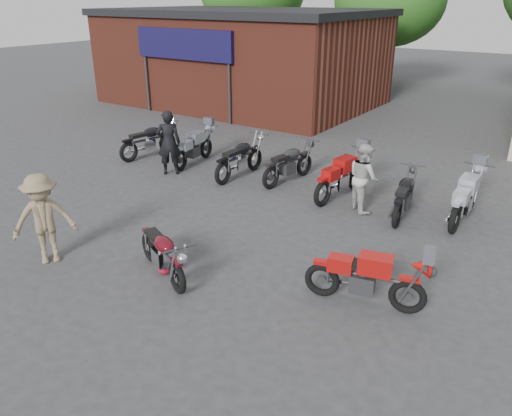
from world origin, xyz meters
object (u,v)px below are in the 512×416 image
Objects in this scene: vintage_motorcycle at (162,251)px; row_bike_6 at (466,195)px; person_tan at (44,219)px; person_dark at (169,143)px; helmet at (165,267)px; row_bike_0 at (149,139)px; row_bike_5 at (404,193)px; row_bike_4 at (342,174)px; row_bike_1 at (194,145)px; sportbike at (367,275)px; row_bike_3 at (289,162)px; row_bike_2 at (240,156)px; person_light at (363,177)px.

vintage_motorcycle is 6.99m from row_bike_6.
person_dark is at bearing 51.48° from person_tan.
person_tan is 0.84× the size of row_bike_6.
person_dark is at bearing 132.29° from helmet.
row_bike_0 reaches higher than row_bike_5.
person_dark reaches higher than row_bike_4.
sportbike is at bearing -128.06° from row_bike_1.
row_bike_5 is at bearing 112.01° from row_bike_6.
person_tan is (-5.72, -2.10, 0.33)m from sportbike.
vintage_motorcycle is at bearing -164.54° from row_bike_3.
row_bike_0 is at bearing -68.39° from person_dark.
person_tan reaches higher than row_bike_6.
row_bike_2 is (-5.57, 4.05, 0.04)m from sportbike.
row_bike_6 is at bearing 54.80° from helmet.
row_bike_3 is 0.94× the size of row_bike_4.
row_bike_6 reaches higher than row_bike_4.
person_dark is 0.89× the size of row_bike_2.
vintage_motorcycle is 7.70m from row_bike_0.
sportbike is 1.09× the size of person_tan.
row_bike_0 reaches higher than row_bike_1.
helmet is 5.72m from row_bike_3.
sportbike is 4.15m from person_light.
row_bike_5 is 0.91× the size of row_bike_6.
person_dark is at bearing 144.30° from sportbike.
row_bike_1 is at bearing 102.71° from row_bike_3.
row_bike_6 is at bearing -122.29° from person_light.
row_bike_3 reaches higher than sportbike.
vintage_motorcycle is 0.87× the size of row_bike_4.
row_bike_5 is at bearing -90.55° from row_bike_4.
row_bike_2 is at bearing 135.43° from vintage_motorcycle.
person_dark is at bearing 121.38° from row_bike_3.
sportbike is 1.01× the size of row_bike_5.
row_bike_0 is 0.96× the size of row_bike_6.
vintage_motorcycle is 1.04× the size of person_tan.
row_bike_2 is at bearing 100.89° from row_bike_4.
sportbike reaches higher than vintage_motorcycle.
person_tan is at bearing -173.18° from row_bike_1.
helmet is at bearing -123.49° from row_bike_0.
sportbike is at bearing 173.48° from row_bike_6.
person_light is 0.83× the size of row_bike_1.
row_bike_1 is (-7.45, 4.22, 0.01)m from sportbike.
row_bike_5 is (4.96, 6.09, -0.34)m from person_tan.
person_light is 0.80× the size of row_bike_0.
helmet is at bearing 90.51° from person_dark.
sportbike is 4.07m from row_bike_5.
person_light reaches higher than helmet.
row_bike_2 is (-2.05, 5.23, 0.48)m from helmet.
row_bike_1 is 0.95× the size of row_bike_2.
vintage_motorcycle is at bearing -173.00° from sportbike.
row_bike_6 reaches higher than row_bike_0.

